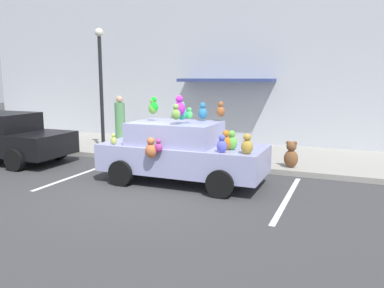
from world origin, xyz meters
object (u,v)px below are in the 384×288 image
(teddy_bear_on_sidewalk, at_px, (291,155))
(street_lamp_post, at_px, (101,78))
(pedestrian_near_shopfront, at_px, (120,120))
(plush_covered_car, at_px, (181,151))
(parked_sedan_behind, at_px, (2,136))

(teddy_bear_on_sidewalk, height_order, street_lamp_post, street_lamp_post)
(street_lamp_post, xyz_separation_m, pedestrian_near_shopfront, (-0.57, 1.96, -1.67))
(plush_covered_car, bearing_deg, street_lamp_post, 150.82)
(pedestrian_near_shopfront, bearing_deg, plush_covered_car, -42.66)
(parked_sedan_behind, relative_size, street_lamp_post, 1.10)
(teddy_bear_on_sidewalk, relative_size, pedestrian_near_shopfront, 0.42)
(street_lamp_post, relative_size, pedestrian_near_shopfront, 2.29)
(plush_covered_car, relative_size, teddy_bear_on_sidewalk, 5.49)
(parked_sedan_behind, height_order, teddy_bear_on_sidewalk, parked_sedan_behind)
(parked_sedan_behind, bearing_deg, street_lamp_post, 40.00)
(street_lamp_post, distance_m, pedestrian_near_shopfront, 2.63)
(teddy_bear_on_sidewalk, distance_m, pedestrian_near_shopfront, 7.24)
(plush_covered_car, relative_size, pedestrian_near_shopfront, 2.32)
(parked_sedan_behind, xyz_separation_m, pedestrian_near_shopfront, (1.85, 3.98, 0.19))
(teddy_bear_on_sidewalk, height_order, pedestrian_near_shopfront, pedestrian_near_shopfront)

